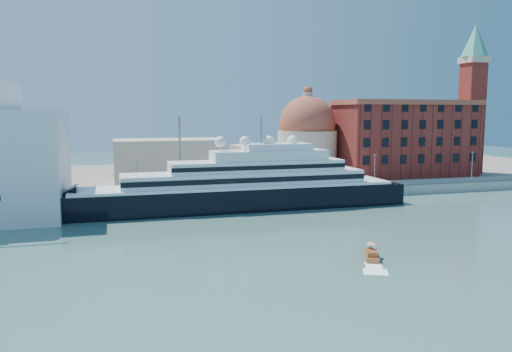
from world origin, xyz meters
name	(u,v)px	position (x,y,z in m)	size (l,w,h in m)	color
ground	(313,229)	(0.00, 0.00, 0.00)	(400.00, 400.00, 0.00)	#39635E
quay	(260,194)	(0.00, 34.00, 1.25)	(180.00, 10.00, 2.50)	gray
land	(225,175)	(0.00, 75.00, 1.00)	(260.00, 72.00, 2.00)	slate
quay_fence	(266,189)	(0.00, 29.50, 3.10)	(180.00, 0.10, 1.20)	slate
superyacht	(227,191)	(-10.96, 23.00, 4.23)	(82.02, 11.37, 24.51)	black
service_barge	(50,216)	(-47.69, 21.85, 0.87)	(13.94, 6.24, 3.03)	white
water_taxi	(372,255)	(1.11, -19.90, 0.62)	(3.88, 5.71, 2.59)	brown
warehouse	(405,138)	(52.00, 52.00, 13.79)	(43.00, 19.00, 23.25)	maroon
campanile	(473,90)	(76.00, 52.00, 28.76)	(8.40, 8.40, 47.00)	maroon
church	(258,148)	(6.39, 57.72, 10.91)	(66.00, 18.00, 25.50)	beige
lamp_posts	(211,162)	(-12.67, 32.27, 9.84)	(120.80, 2.40, 18.00)	slate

